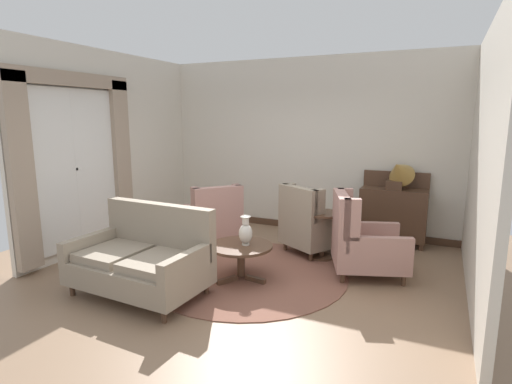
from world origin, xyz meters
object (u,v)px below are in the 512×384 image
armchair_near_window (310,225)px  gramophone (398,172)px  settee (142,260)px  side_table (322,231)px  porcelain_vase (246,232)px  armchair_near_sideboard (214,220)px  coffee_table (241,252)px  sideboard (393,213)px  armchair_back_corner (362,242)px

armchair_near_window → gramophone: 1.62m
settee → side_table: 2.56m
porcelain_vase → armchair_near_sideboard: armchair_near_sideboard is taller
coffee_table → settee: 1.20m
armchair_near_sideboard → sideboard: (2.57, 1.28, 0.09)m
porcelain_vase → side_table: (0.67, 1.15, -0.20)m
coffee_table → sideboard: size_ratio=0.69×
armchair_near_sideboard → armchair_near_window: 1.52m
armchair_back_corner → armchair_near_window: bearing=38.6°
armchair_near_sideboard → sideboard: bearing=158.0°
settee → side_table: bearing=54.4°
armchair_near_window → armchair_near_sideboard: bearing=41.7°
porcelain_vase → armchair_near_window: bearing=71.6°
armchair_near_window → gramophone: size_ratio=1.78×
porcelain_vase → gramophone: 2.76m
armchair_near_sideboard → armchair_back_corner: bearing=125.8°
armchair_back_corner → porcelain_vase: bearing=101.1°
coffee_table → armchair_back_corner: armchair_back_corner is taller
porcelain_vase → armchair_near_window: armchair_near_window is taller
sideboard → gramophone: bearing=-61.2°
coffee_table → armchair_back_corner: bearing=30.4°
coffee_table → settee: bearing=-135.7°
coffee_table → armchair_near_sideboard: size_ratio=0.73×
armchair_near_window → side_table: (0.24, -0.16, -0.02)m
armchair_back_corner → side_table: 0.73m
gramophone → porcelain_vase: bearing=-125.5°
porcelain_vase → settee: bearing=-136.7°
armchair_back_corner → gramophone: (0.27, 1.42, 0.76)m
porcelain_vase → side_table: bearing=59.7°
armchair_near_sideboard → armchair_near_window: size_ratio=1.03×
sideboard → gramophone: (0.05, -0.10, 0.68)m
porcelain_vase → gramophone: gramophone is taller
armchair_near_window → gramophone: (1.13, 0.89, 0.76)m
settee → sideboard: bearing=55.1°
coffee_table → settee: settee is taller
gramophone → sideboard: bearing=118.8°
sideboard → gramophone: gramophone is taller
coffee_table → armchair_near_window: armchair_near_window is taller
sideboard → side_table: bearing=-126.4°
settee → armchair_near_sideboard: size_ratio=1.45×
coffee_table → sideboard: bearing=55.8°
side_table → sideboard: sideboard is taller
armchair_back_corner → sideboard: size_ratio=0.95×
armchair_near_sideboard → sideboard: size_ratio=0.94×
coffee_table → armchair_back_corner: 1.57m
gramophone → armchair_near_window: bearing=-141.9°
porcelain_vase → settee: 1.28m
coffee_table → armchair_near_window: 1.42m
side_table → settee: bearing=-128.3°
porcelain_vase → gramophone: (1.56, 2.19, 0.58)m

